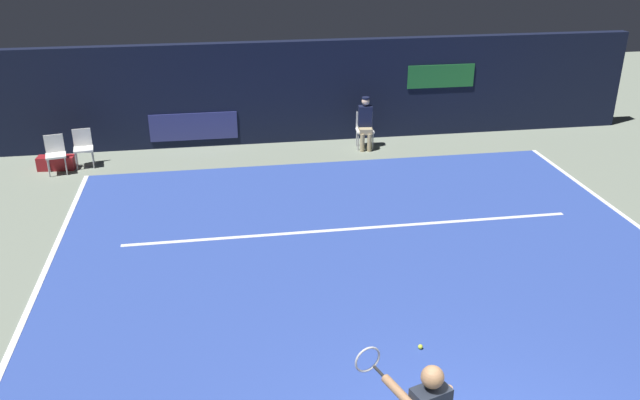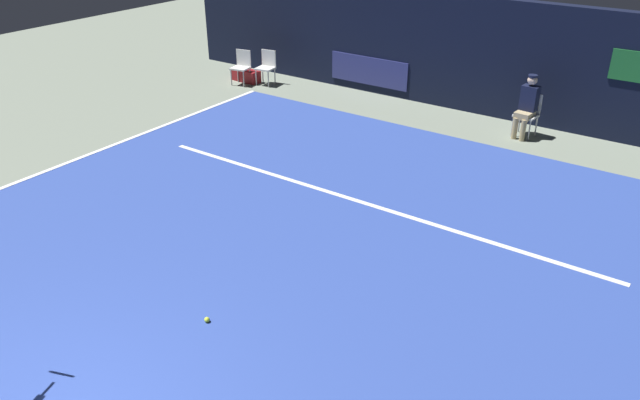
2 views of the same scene
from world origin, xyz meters
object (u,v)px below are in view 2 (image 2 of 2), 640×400
Objects in this scene: courtside_chair_near at (242,65)px; courtside_chair_far at (267,65)px; equipment_bag at (246,75)px; line_judge_on_chair at (527,105)px; tennis_ball at (207,320)px.

courtside_chair_far is (0.55, 0.36, 0.00)m from courtside_chair_near.
equipment_bag is (-0.07, 0.22, -0.34)m from courtside_chair_near.
line_judge_on_chair is 19.41× the size of tennis_ball.
line_judge_on_chair is 7.42m from courtside_chair_near.
equipment_bag is (-0.62, -0.14, -0.34)m from courtside_chair_far.
courtside_chair_far is at bearing 33.05° from courtside_chair_near.
tennis_ball is (6.28, -7.85, -0.46)m from courtside_chair_near.
courtside_chair_far reaches higher than equipment_bag.
courtside_chair_far is 12.94× the size of tennis_ball.
tennis_ball is at bearing -55.08° from courtside_chair_far.
line_judge_on_chair is at bearing 4.13° from courtside_chair_near.
courtside_chair_near and courtside_chair_far have the same top height.
line_judge_on_chair is 8.48m from tennis_ball.
line_judge_on_chair reaches higher than courtside_chair_near.
equipment_bag is at bearing 128.20° from tennis_ball.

